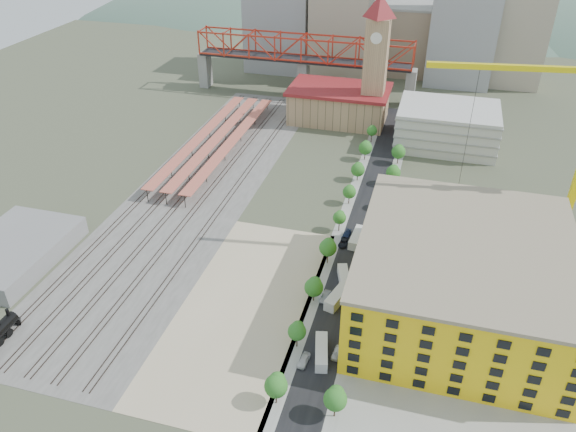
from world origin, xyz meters
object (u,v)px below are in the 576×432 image
(site_trailer_c, at_px, (344,279))
(site_trailer_d, at_px, (357,238))
(construction_building, at_px, (462,278))
(clock_tower, at_px, (377,50))
(site_trailer_b, at_px, (339,296))
(car_0, at_px, (304,360))
(site_trailer_a, at_px, (321,352))

(site_trailer_c, bearing_deg, site_trailer_d, 72.61)
(construction_building, height_order, site_trailer_d, construction_building)
(clock_tower, xyz_separation_m, site_trailer_d, (8.00, -78.80, -27.44))
(site_trailer_b, bearing_deg, car_0, -82.08)
(site_trailer_d, bearing_deg, site_trailer_c, -85.57)
(site_trailer_b, xyz_separation_m, car_0, (-3.00, -20.71, -0.61))
(site_trailer_a, xyz_separation_m, site_trailer_d, (0.00, 42.58, -0.01))
(site_trailer_b, bearing_deg, clock_tower, 110.59)
(site_trailer_d, bearing_deg, car_0, -89.36)
(clock_tower, relative_size, site_trailer_d, 5.66)
(site_trailer_a, distance_m, site_trailer_d, 42.58)
(clock_tower, relative_size, car_0, 12.00)
(site_trailer_b, distance_m, car_0, 20.94)
(site_trailer_c, distance_m, car_0, 27.59)
(clock_tower, distance_m, construction_building, 107.36)
(site_trailer_c, xyz_separation_m, site_trailer_d, (0.00, 17.84, 0.05))
(site_trailer_b, bearing_deg, site_trailer_d, 106.16)
(site_trailer_a, bearing_deg, site_trailer_b, 77.55)
(site_trailer_b, distance_m, site_trailer_c, 6.71)
(construction_building, bearing_deg, site_trailer_d, 140.82)
(construction_building, height_order, site_trailer_a, construction_building)
(construction_building, bearing_deg, site_trailer_a, -140.56)
(clock_tower, xyz_separation_m, site_trailer_a, (8.00, -121.38, -27.43))
(construction_building, distance_m, site_trailer_d, 34.52)
(site_trailer_a, relative_size, car_0, 2.14)
(site_trailer_c, bearing_deg, site_trailer_b, -107.39)
(site_trailer_d, height_order, car_0, site_trailer_d)
(construction_building, height_order, site_trailer_b, construction_building)
(site_trailer_d, bearing_deg, site_trailer_b, -85.57)
(clock_tower, height_order, site_trailer_c, clock_tower)
(site_trailer_a, xyz_separation_m, car_0, (-3.00, -2.68, -0.53))
(clock_tower, relative_size, site_trailer_b, 5.29)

